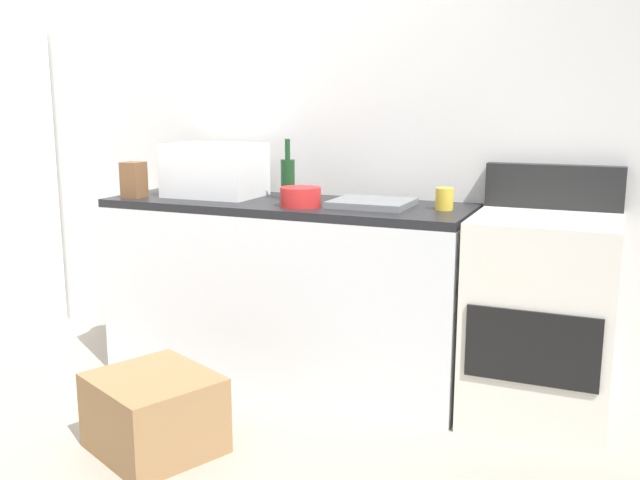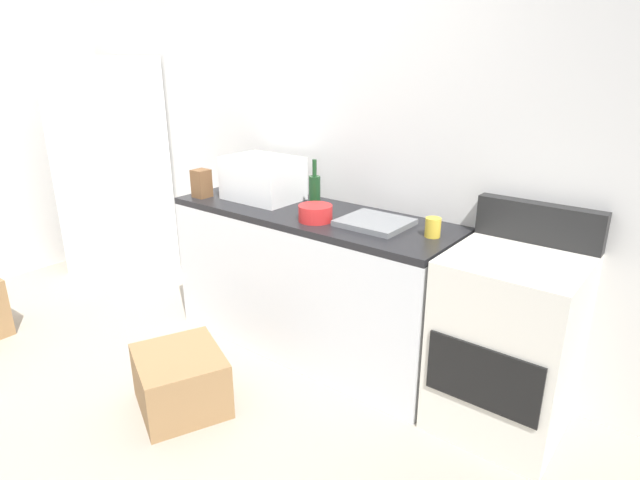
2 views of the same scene
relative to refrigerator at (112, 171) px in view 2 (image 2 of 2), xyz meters
The scene contains 12 objects.
ground_plane 2.27m from the refrigerator, 33.31° to the right, with size 6.00×6.00×0.00m, color #9E9384.
wall_back 1.84m from the refrigerator, 12.88° to the left, with size 5.00×0.10×2.60m, color silver.
kitchen_counter 2.10m from the refrigerator, ahead, with size 1.80×0.60×0.90m.
refrigerator is the anchor object (origin of this frame).
stove_oven 3.30m from the refrigerator, ahead, with size 0.60×0.61×1.10m.
microwave 1.64m from the refrigerator, ahead, with size 0.46×0.34×0.27m, color white.
sink_basin 2.49m from the refrigerator, ahead, with size 0.36×0.32×0.03m, color slate.
wine_bottle 2.04m from the refrigerator, ahead, with size 0.07×0.07×0.30m.
coffee_mug 2.83m from the refrigerator, ahead, with size 0.08×0.08×0.10m, color gold.
knife_block 1.29m from the refrigerator, ahead, with size 0.10×0.10×0.18m, color brown.
mixing_bowl 2.19m from the refrigerator, ahead, with size 0.19×0.19×0.09m, color red.
cardboard_box_large 2.21m from the refrigerator, 24.49° to the right, with size 0.47×0.42×0.31m, color olive.
Camera 2 is at (2.17, -1.11, 1.77)m, focal length 29.31 mm.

